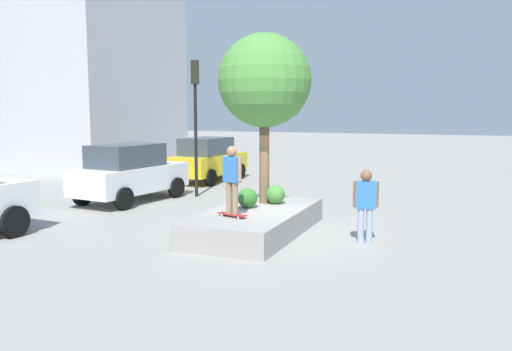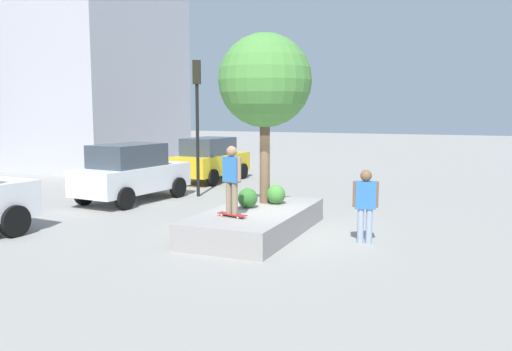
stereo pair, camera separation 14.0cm
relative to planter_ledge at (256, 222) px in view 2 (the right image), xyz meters
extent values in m
plane|color=gray|center=(0.20, -0.39, -0.31)|extent=(120.00, 120.00, 0.00)
cube|color=gray|center=(0.00, 0.00, 0.00)|extent=(4.78, 2.28, 0.62)
cylinder|color=brown|center=(1.08, 0.18, 1.64)|extent=(0.28, 0.28, 2.67)
sphere|color=#4C8C3D|center=(1.08, 0.18, 3.68)|extent=(2.55, 2.55, 2.55)
sphere|color=#3D7A33|center=(1.05, -0.16, 0.57)|extent=(0.52, 0.52, 0.52)
sphere|color=#2D6628|center=(0.20, 0.32, 0.57)|extent=(0.53, 0.53, 0.53)
cube|color=#A51E1E|center=(-1.05, 0.20, 0.37)|extent=(0.41, 0.83, 0.02)
sphere|color=beige|center=(-1.04, -0.07, 0.34)|extent=(0.06, 0.06, 0.06)
sphere|color=beige|center=(-1.20, -0.03, 0.34)|extent=(0.06, 0.06, 0.06)
sphere|color=beige|center=(-0.90, 0.42, 0.34)|extent=(0.06, 0.06, 0.06)
sphere|color=beige|center=(-1.07, 0.47, 0.34)|extent=(0.06, 0.06, 0.06)
cylinder|color=#847056|center=(-1.03, 0.29, 0.77)|extent=(0.14, 0.14, 0.78)
cylinder|color=#847056|center=(-1.08, 0.11, 0.77)|extent=(0.14, 0.14, 0.78)
cube|color=#2D6BB2|center=(-1.05, 0.20, 1.47)|extent=(0.30, 0.48, 0.61)
cylinder|color=#9E7251|center=(-0.99, 0.42, 1.49)|extent=(0.10, 0.10, 0.58)
cylinder|color=#9E7251|center=(-1.12, -0.03, 1.49)|extent=(0.10, 0.10, 0.58)
sphere|color=#9E7251|center=(-1.05, 0.20, 1.90)|extent=(0.26, 0.26, 0.26)
cylinder|color=black|center=(-2.68, 5.50, 0.10)|extent=(0.83, 0.32, 0.81)
cube|color=white|center=(2.90, 5.89, 0.50)|extent=(4.53, 2.30, 0.87)
cube|color=#38424C|center=(2.69, 5.91, 1.32)|extent=(2.60, 1.87, 0.78)
cylinder|color=black|center=(4.39, 6.64, 0.06)|extent=(0.76, 0.30, 0.74)
cylinder|color=black|center=(4.19, 4.83, 0.06)|extent=(0.76, 0.30, 0.74)
cylinder|color=black|center=(1.62, 6.95, 0.06)|extent=(0.76, 0.30, 0.74)
cylinder|color=black|center=(1.42, 5.14, 0.06)|extent=(0.76, 0.30, 0.74)
cube|color=gold|center=(8.66, 5.76, 0.47)|extent=(4.34, 2.05, 0.85)
cube|color=#38424C|center=(8.45, 5.78, 1.28)|extent=(2.47, 1.72, 0.76)
cylinder|color=black|center=(10.07, 6.56, 0.05)|extent=(0.73, 0.26, 0.72)
cylinder|color=black|center=(9.95, 4.79, 0.05)|extent=(0.73, 0.26, 0.72)
cylinder|color=black|center=(7.37, 6.74, 0.05)|extent=(0.73, 0.26, 0.72)
cylinder|color=black|center=(7.25, 4.97, 0.05)|extent=(0.73, 0.26, 0.72)
cylinder|color=black|center=(4.66, 4.25, 1.75)|extent=(0.12, 0.12, 4.12)
cube|color=black|center=(4.66, 4.25, 4.24)|extent=(0.33, 0.35, 0.85)
sphere|color=red|center=(4.80, 4.31, 4.49)|extent=(0.14, 0.14, 0.14)
sphere|color=gold|center=(4.80, 4.31, 4.21)|extent=(0.14, 0.14, 0.14)
sphere|color=green|center=(4.80, 4.31, 3.93)|extent=(0.14, 0.14, 0.14)
cylinder|color=#8C9EB7|center=(0.01, -2.72, 0.11)|extent=(0.15, 0.15, 0.85)
cylinder|color=#8C9EB7|center=(0.07, -2.91, 0.11)|extent=(0.15, 0.15, 0.85)
cube|color=#2D6BB2|center=(0.04, -2.81, 0.87)|extent=(0.32, 0.51, 0.66)
cylinder|color=brown|center=(-0.03, -2.57, 0.89)|extent=(0.10, 0.10, 0.62)
cylinder|color=brown|center=(0.11, -3.06, 0.89)|extent=(0.10, 0.10, 0.62)
sphere|color=brown|center=(0.04, -2.81, 1.34)|extent=(0.28, 0.28, 0.28)
cube|color=#B2B2BC|center=(12.20, 14.98, 7.52)|extent=(9.24, 7.20, 15.66)
camera|label=1|loc=(-12.51, -5.02, 2.88)|focal=37.11mm
camera|label=2|loc=(-12.46, -5.15, 2.88)|focal=37.11mm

